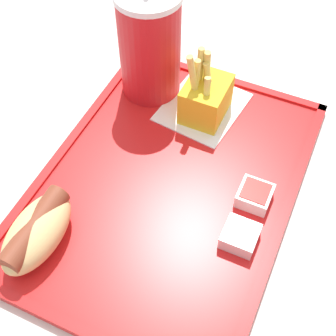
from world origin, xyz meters
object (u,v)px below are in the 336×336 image
Objects in this scene: hot_dog_far at (37,231)px; fries_carton at (205,97)px; sauce_cup_ketchup at (255,195)px; sauce_cup_mayo at (240,236)px; soda_cup at (150,44)px.

fries_carton reaches higher than hot_dog_far.
hot_dog_far reaches higher than sauce_cup_ketchup.
hot_dog_far is 0.29m from fries_carton.
hot_dog_far is 2.80× the size of sauce_cup_mayo.
sauce_cup_ketchup is at bearing -122.49° from soda_cup.
sauce_cup_mayo is 0.06m from sauce_cup_ketchup.
soda_cup is 1.73× the size of hot_dog_far.
sauce_cup_mayo is (-0.17, -0.11, -0.02)m from fries_carton.
fries_carton is 2.83× the size of sauce_cup_mayo.
soda_cup is 4.85× the size of sauce_cup_ketchup.
sauce_cup_mayo is at bearing -64.89° from hot_dog_far.
sauce_cup_mayo is at bearing -146.57° from fries_carton.
fries_carton is (0.27, -0.10, 0.01)m from hot_dog_far.
hot_dog_far is 2.80× the size of sauce_cup_ketchup.
fries_carton is (-0.02, -0.09, -0.05)m from soda_cup.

